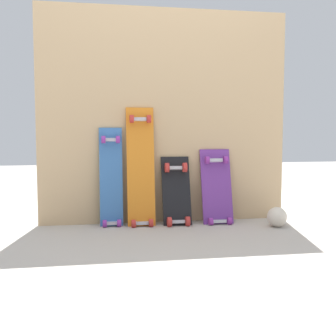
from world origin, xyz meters
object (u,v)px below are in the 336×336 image
(skateboard_blue, at_px, (111,181))
(skateboard_purple, at_px, (217,191))
(rubber_ball, at_px, (277,217))
(skateboard_black, at_px, (177,195))
(skateboard_orange, at_px, (141,171))

(skateboard_blue, bearing_deg, skateboard_purple, -2.72)
(skateboard_blue, height_order, skateboard_purple, skateboard_blue)
(rubber_ball, bearing_deg, skateboard_black, 162.85)
(skateboard_black, bearing_deg, skateboard_purple, 0.53)
(skateboard_blue, height_order, skateboard_orange, skateboard_orange)
(rubber_ball, bearing_deg, skateboard_blue, 167.75)
(skateboard_purple, bearing_deg, skateboard_black, -179.47)
(rubber_ball, bearing_deg, skateboard_orange, 166.21)
(skateboard_orange, distance_m, rubber_ball, 1.04)
(skateboard_purple, bearing_deg, skateboard_blue, 177.28)
(skateboard_black, xyz_separation_m, skateboard_purple, (0.31, 0.00, 0.02))
(skateboard_blue, height_order, skateboard_black, skateboard_blue)
(skateboard_blue, distance_m, skateboard_orange, 0.23)
(skateboard_black, relative_size, skateboard_purple, 0.90)
(skateboard_orange, bearing_deg, skateboard_black, -4.50)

